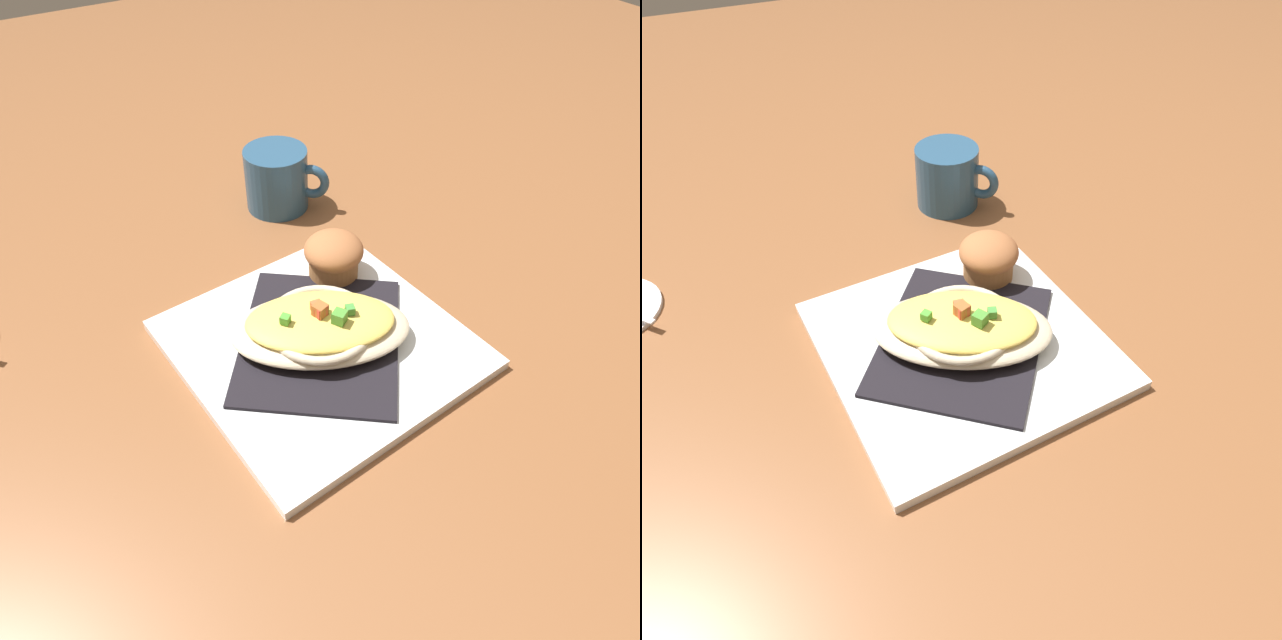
% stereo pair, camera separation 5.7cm
% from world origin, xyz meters
% --- Properties ---
extents(ground_plane, '(2.60, 2.60, 0.00)m').
position_xyz_m(ground_plane, '(0.00, 0.00, 0.00)').
color(ground_plane, brown).
extents(square_plate, '(0.29, 0.29, 0.01)m').
position_xyz_m(square_plate, '(0.00, 0.00, 0.01)').
color(square_plate, white).
rests_on(square_plate, ground_plane).
extents(folded_napkin, '(0.25, 0.25, 0.00)m').
position_xyz_m(folded_napkin, '(0.00, 0.00, 0.01)').
color(folded_napkin, black).
rests_on(folded_napkin, square_plate).
extents(gratin_dish, '(0.18, 0.21, 0.05)m').
position_xyz_m(gratin_dish, '(-0.00, -0.00, 0.03)').
color(gratin_dish, beige).
rests_on(gratin_dish, folded_napkin).
extents(muffin, '(0.07, 0.07, 0.05)m').
position_xyz_m(muffin, '(0.08, -0.07, 0.04)').
color(muffin, '#A96E3E').
rests_on(muffin, square_plate).
extents(coffee_mug, '(0.10, 0.10, 0.08)m').
position_xyz_m(coffee_mug, '(0.26, -0.10, 0.04)').
color(coffee_mug, '#294F6F').
rests_on(coffee_mug, ground_plane).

